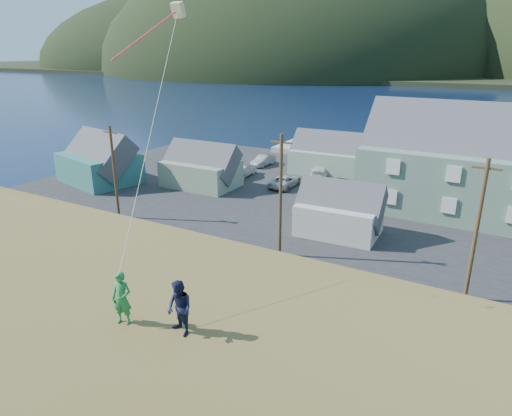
{
  "coord_description": "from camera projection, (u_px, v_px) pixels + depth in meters",
  "views": [
    {
      "loc": [
        12.18,
        -26.6,
        14.89
      ],
      "look_at": [
        3.65,
        -11.53,
        8.8
      ],
      "focal_mm": 32.0,
      "sensor_mm": 36.0,
      "label": 1
    }
  ],
  "objects": [
    {
      "name": "shed_palegreen_far",
      "position": [
        331.0,
        155.0,
        56.01
      ],
      "size": [
        9.82,
        5.81,
        6.47
      ],
      "rotation": [
        0.0,
        0.0,
        0.04
      ],
      "color": "gray",
      "rests_on": "waterfront_lot"
    },
    {
      "name": "kite_rig",
      "position": [
        172.0,
        17.0,
        17.17
      ],
      "size": [
        2.01,
        3.6,
        10.4
      ],
      "color": "beige",
      "rests_on": "ground"
    },
    {
      "name": "grass_strip",
      "position": [
        278.0,
        281.0,
        30.78
      ],
      "size": [
        110.0,
        8.0,
        0.1
      ],
      "primitive_type": "cube",
      "color": "#4C3D19",
      "rests_on": "ground"
    },
    {
      "name": "waterfront_lot",
      "position": [
        363.0,
        202.0,
        46.38
      ],
      "size": [
        72.0,
        36.0,
        0.12
      ],
      "primitive_type": "cube",
      "color": "#28282B",
      "rests_on": "ground"
    },
    {
      "name": "utility_poles",
      "position": [
        269.0,
        197.0,
        33.36
      ],
      "size": [
        29.74,
        0.24,
        9.19
      ],
      "color": "#47331E",
      "rests_on": "waterfront_lot"
    },
    {
      "name": "kite_flyer_navy",
      "position": [
        180.0,
        308.0,
        12.72
      ],
      "size": [
        0.95,
        0.84,
        1.64
      ],
      "primitive_type": "imported",
      "rotation": [
        0.0,
        0.0,
        -0.32
      ],
      "color": "#151B3B",
      "rests_on": "hillside"
    },
    {
      "name": "parked_cars",
      "position": [
        299.0,
        175.0,
        53.18
      ],
      "size": [
        26.25,
        12.08,
        1.55
      ],
      "color": "silver",
      "rests_on": "waterfront_lot"
    },
    {
      "name": "shed_teal",
      "position": [
        99.0,
        160.0,
        52.51
      ],
      "size": [
        10.44,
        8.4,
        7.29
      ],
      "rotation": [
        0.0,
        0.0,
        -0.23
      ],
      "color": "#2D6A64",
      "rests_on": "waterfront_lot"
    },
    {
      "name": "wharf",
      "position": [
        370.0,
        151.0,
        67.92
      ],
      "size": [
        26.0,
        14.0,
        0.9
      ],
      "primitive_type": "cube",
      "color": "gray",
      "rests_on": "ground"
    },
    {
      "name": "ground",
      "position": [
        291.0,
        269.0,
        32.44
      ],
      "size": [
        900.0,
        900.0,
        0.0
      ],
      "primitive_type": "plane",
      "color": "#0A1638",
      "rests_on": "ground"
    },
    {
      "name": "far_shore",
      "position": [
        504.0,
        70.0,
        303.06
      ],
      "size": [
        900.0,
        320.0,
        2.0
      ],
      "primitive_type": "cube",
      "color": "black",
      "rests_on": "ground"
    },
    {
      "name": "shed_white",
      "position": [
        339.0,
        210.0,
        37.79
      ],
      "size": [
        7.23,
        4.96,
        5.57
      ],
      "rotation": [
        0.0,
        0.0,
        0.05
      ],
      "color": "beige",
      "rests_on": "waterfront_lot"
    },
    {
      "name": "kite_flyer_green",
      "position": [
        122.0,
        298.0,
        13.23
      ],
      "size": [
        0.69,
        0.55,
        1.64
      ],
      "primitive_type": "imported",
      "rotation": [
        0.0,
        0.0,
        0.31
      ],
      "color": "#227D3B",
      "rests_on": "hillside"
    },
    {
      "name": "shed_palegreen_near",
      "position": [
        201.0,
        167.0,
        50.93
      ],
      "size": [
        8.51,
        5.36,
        6.14
      ],
      "rotation": [
        0.0,
        0.0,
        0.01
      ],
      "color": "slate",
      "rests_on": "waterfront_lot"
    }
  ]
}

